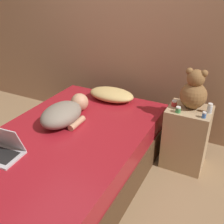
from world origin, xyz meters
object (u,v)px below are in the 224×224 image
person_lying (65,112)px  teddy_bear (194,91)px  laptop (1,148)px  bottle_clear (210,108)px  bottle_blue (204,115)px  bottle_green (178,110)px  bottle_red (174,103)px  pillow (111,94)px

person_lying → teddy_bear: teddy_bear is taller
laptop → teddy_bear: size_ratio=0.95×
bottle_clear → bottle_blue: size_ratio=1.66×
laptop → bottle_green: 1.58m
person_lying → bottle_green: bearing=22.6°
teddy_bear → bottle_clear: size_ratio=4.10×
person_lying → laptop: 0.69m
bottle_red → bottle_blue: (0.30, -0.11, -0.00)m
bottle_clear → pillow: bearing=175.0°
teddy_bear → bottle_clear: teddy_bear is taller
pillow → bottle_clear: (1.08, -0.09, 0.11)m
person_lying → bottle_green: 1.08m
person_lying → bottle_clear: size_ratio=6.88×
laptop → bottle_red: bearing=44.3°
pillow → bottle_green: (0.82, -0.22, 0.09)m
pillow → bottle_red: (0.75, -0.10, 0.09)m
person_lying → bottle_blue: (1.22, 0.44, 0.06)m
person_lying → teddy_bear: (1.08, 0.60, 0.20)m
person_lying → bottle_clear: bearing=23.0°
person_lying → laptop: laptop is taller
bottle_clear → bottle_blue: 0.13m
pillow → person_lying: (-0.17, -0.65, 0.03)m
laptop → bottle_blue: bearing=34.4°
pillow → teddy_bear: size_ratio=1.36×
person_lying → bottle_green: (0.99, 0.43, 0.06)m
pillow → bottle_red: bottle_red is taller
pillow → teddy_bear: teddy_bear is taller
pillow → laptop: (-0.31, -1.33, -0.01)m
laptop → bottle_green: size_ratio=6.41×
bottle_red → bottle_clear: (0.33, 0.01, 0.02)m
person_lying → bottle_blue: size_ratio=11.42×
laptop → teddy_bear: teddy_bear is taller
teddy_bear → bottle_clear: (0.17, -0.04, -0.12)m
teddy_bear → bottle_red: bearing=-162.5°
pillow → bottle_green: bearing=-15.0°
bottle_green → person_lying: bearing=-156.3°
pillow → person_lying: person_lying is taller
bottle_blue → bottle_green: bearing=-179.1°
pillow → bottle_blue: bearing=-11.6°
teddy_bear → bottle_red: teddy_bear is taller
bottle_red → bottle_clear: bearing=1.8°
laptop → bottle_blue: size_ratio=6.44×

